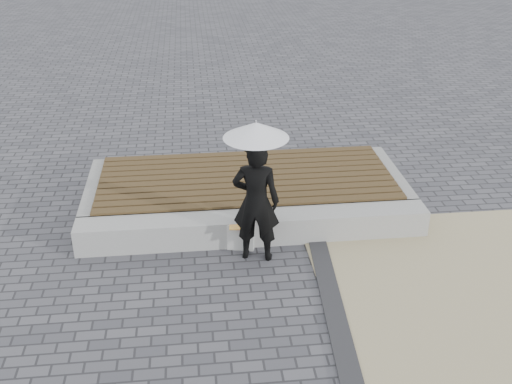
{
  "coord_description": "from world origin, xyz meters",
  "views": [
    {
      "loc": [
        -0.8,
        -5.85,
        4.63
      ],
      "look_at": [
        -0.03,
        1.15,
        1.0
      ],
      "focal_mm": 42.77,
      "sensor_mm": 36.0,
      "label": 1
    }
  ],
  "objects_px": {
    "handbag": "(256,212)",
    "parasol": "(256,130)",
    "seating_ledge": "(254,227)",
    "canvas_tote": "(241,236)",
    "woman": "(256,202)"
  },
  "relations": [
    {
      "from": "handbag",
      "to": "parasol",
      "type": "bearing_deg",
      "value": -71.56
    },
    {
      "from": "handbag",
      "to": "seating_ledge",
      "type": "bearing_deg",
      "value": 119.18
    },
    {
      "from": "seating_ledge",
      "to": "handbag",
      "type": "bearing_deg",
      "value": -84.89
    },
    {
      "from": "canvas_tote",
      "to": "seating_ledge",
      "type": "bearing_deg",
      "value": 57.5
    },
    {
      "from": "canvas_tote",
      "to": "parasol",
      "type": "bearing_deg",
      "value": -39.72
    },
    {
      "from": "seating_ledge",
      "to": "woman",
      "type": "height_order",
      "value": "woman"
    },
    {
      "from": "handbag",
      "to": "canvas_tote",
      "type": "height_order",
      "value": "handbag"
    },
    {
      "from": "seating_ledge",
      "to": "handbag",
      "type": "relative_size",
      "value": 15.64
    },
    {
      "from": "seating_ledge",
      "to": "handbag",
      "type": "xyz_separation_m",
      "value": [
        0.01,
        -0.1,
        0.31
      ]
    },
    {
      "from": "woman",
      "to": "parasol",
      "type": "height_order",
      "value": "parasol"
    },
    {
      "from": "seating_ledge",
      "to": "canvas_tote",
      "type": "xyz_separation_m",
      "value": [
        -0.21,
        -0.21,
        -0.01
      ]
    },
    {
      "from": "parasol",
      "to": "canvas_tote",
      "type": "distance_m",
      "value": 1.7
    },
    {
      "from": "woman",
      "to": "parasol",
      "type": "bearing_deg",
      "value": -166.9
    },
    {
      "from": "seating_ledge",
      "to": "canvas_tote",
      "type": "distance_m",
      "value": 0.3
    },
    {
      "from": "woman",
      "to": "parasol",
      "type": "distance_m",
      "value": 1.0
    }
  ]
}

